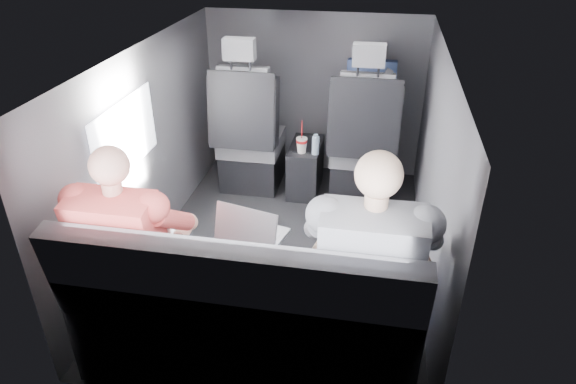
% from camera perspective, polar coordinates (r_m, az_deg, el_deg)
% --- Properties ---
extents(floor, '(2.60, 2.60, 0.00)m').
position_cam_1_polar(floor, '(3.54, -0.27, -6.44)').
color(floor, black).
rests_on(floor, ground).
extents(ceiling, '(2.60, 2.60, 0.00)m').
position_cam_1_polar(ceiling, '(2.96, -0.33, 15.28)').
color(ceiling, '#B2B2AD').
rests_on(ceiling, panel_back).
extents(panel_left, '(0.02, 2.60, 1.35)m').
position_cam_1_polar(panel_left, '(3.46, -15.15, 4.49)').
color(panel_left, '#56565B').
rests_on(panel_left, floor).
extents(panel_right, '(0.02, 2.60, 1.35)m').
position_cam_1_polar(panel_right, '(3.17, 15.91, 2.04)').
color(panel_right, '#56565B').
rests_on(panel_right, floor).
extents(panel_front, '(1.80, 0.02, 1.35)m').
position_cam_1_polar(panel_front, '(4.39, 2.89, 10.72)').
color(panel_front, '#56565B').
rests_on(panel_front, floor).
extents(panel_back, '(1.80, 0.02, 1.35)m').
position_cam_1_polar(panel_back, '(2.13, -6.89, -11.70)').
color(panel_back, '#56565B').
rests_on(panel_back, floor).
extents(side_window, '(0.02, 0.75, 0.42)m').
position_cam_1_polar(side_window, '(3.12, -17.55, 5.91)').
color(side_window, white).
rests_on(side_window, panel_left).
extents(seatbelt, '(0.35, 0.11, 0.59)m').
position_cam_1_polar(seatbelt, '(3.72, 8.56, 9.02)').
color(seatbelt, black).
rests_on(seatbelt, front_seat_right).
extents(front_seat_left, '(0.52, 0.58, 1.26)m').
position_cam_1_polar(front_seat_left, '(4.14, -4.28, 5.47)').
color(front_seat_left, black).
rests_on(front_seat_left, floor).
extents(front_seat_right, '(0.52, 0.58, 1.26)m').
position_cam_1_polar(front_seat_right, '(4.03, 8.27, 4.50)').
color(front_seat_right, black).
rests_on(front_seat_right, floor).
extents(center_console, '(0.24, 0.48, 0.41)m').
position_cam_1_polar(center_console, '(4.18, 1.95, 2.75)').
color(center_console, black).
rests_on(center_console, floor).
extents(rear_bench, '(1.60, 0.57, 0.92)m').
position_cam_1_polar(rear_bench, '(2.55, -4.83, -14.51)').
color(rear_bench, '#56565B').
rests_on(rear_bench, floor).
extents(soda_cup, '(0.09, 0.09, 0.26)m').
position_cam_1_polar(soda_cup, '(3.94, 1.53, 5.30)').
color(soda_cup, white).
rests_on(soda_cup, center_console).
extents(water_bottle, '(0.06, 0.06, 0.16)m').
position_cam_1_polar(water_bottle, '(3.92, 3.08, 5.24)').
color(water_bottle, '#A9CEE5').
rests_on(water_bottle, center_console).
extents(laptop_white, '(0.33, 0.32, 0.22)m').
position_cam_1_polar(laptop_white, '(2.72, -15.17, -3.81)').
color(laptop_white, silver).
rests_on(laptop_white, passenger_rear_left).
extents(laptop_silver, '(0.37, 0.36, 0.23)m').
position_cam_1_polar(laptop_silver, '(2.59, -4.22, -4.48)').
color(laptop_silver, silver).
rests_on(laptop_silver, rear_bench).
extents(laptop_black, '(0.38, 0.39, 0.23)m').
position_cam_1_polar(laptop_black, '(2.50, 9.78, -6.27)').
color(laptop_black, black).
rests_on(laptop_black, passenger_rear_right).
extents(passenger_rear_left, '(0.49, 0.61, 1.20)m').
position_cam_1_polar(passenger_rear_left, '(2.59, -16.44, -6.02)').
color(passenger_rear_left, '#38393E').
rests_on(passenger_rear_left, rear_bench).
extents(passenger_rear_right, '(0.53, 0.65, 1.27)m').
position_cam_1_polar(passenger_rear_right, '(2.34, 9.02, -8.54)').
color(passenger_rear_right, navy).
rests_on(passenger_rear_right, rear_bench).
extents(passenger_front_right, '(0.37, 0.37, 0.72)m').
position_cam_1_polar(passenger_front_right, '(4.14, 9.05, 10.24)').
color(passenger_front_right, navy).
rests_on(passenger_front_right, front_seat_right).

